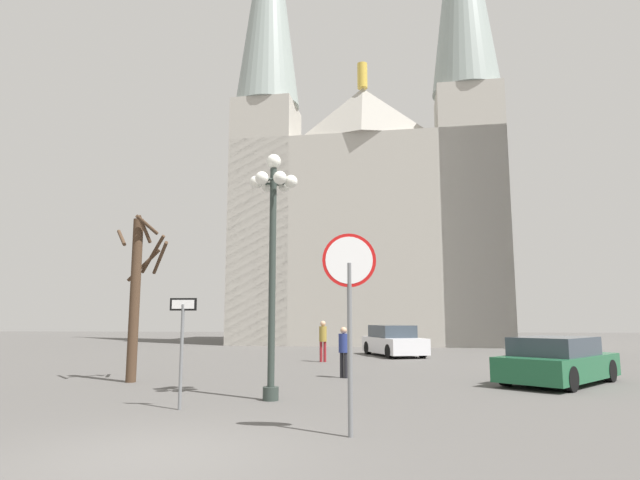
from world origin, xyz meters
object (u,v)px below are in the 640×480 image
object	(u,v)px
street_lamp	(273,231)
pedestrian_standing	(323,337)
bare_tree	(137,291)
parked_car_near_white	(393,341)
one_way_arrow_sign	(182,339)
cathedral	(368,193)
parked_car_far_green	(558,361)
pedestrian_walking	(344,347)
stop_sign	(349,289)

from	to	relation	value
street_lamp	pedestrian_standing	size ratio (longest dim) A/B	3.37
bare_tree	parked_car_near_white	size ratio (longest dim) A/B	1.05
one_way_arrow_sign	pedestrian_standing	distance (m)	11.96
cathedral	pedestrian_standing	size ratio (longest dim) A/B	21.52
street_lamp	parked_car_far_green	distance (m)	8.97
one_way_arrow_sign	pedestrian_walking	world-z (taller)	one_way_arrow_sign
one_way_arrow_sign	pedestrian_standing	bearing A→B (deg)	79.97
bare_tree	pedestrian_standing	xyz separation A→B (m)	(5.01, 7.37, -1.60)
street_lamp	parked_car_near_white	xyz separation A→B (m)	(3.61, 14.21, -3.17)
cathedral	stop_sign	xyz separation A→B (m)	(-0.78, -29.81, -8.65)
stop_sign	parked_car_near_white	xyz separation A→B (m)	(1.74, 17.77, -1.62)
parked_car_far_green	bare_tree	bearing A→B (deg)	-177.72
cathedral	one_way_arrow_sign	world-z (taller)	cathedral
bare_tree	pedestrian_walking	size ratio (longest dim) A/B	3.12
cathedral	stop_sign	bearing A→B (deg)	-91.49
one_way_arrow_sign	parked_car_far_green	bearing A→B (deg)	27.93
cathedral	pedestrian_standing	bearing A→B (deg)	-97.93
bare_tree	pedestrian_walking	bearing A→B (deg)	14.09
one_way_arrow_sign	parked_car_near_white	bearing A→B (deg)	71.35
street_lamp	parked_car_near_white	bearing A→B (deg)	75.75
one_way_arrow_sign	bare_tree	xyz separation A→B (m)	(-2.92, 4.40, 1.22)
pedestrian_standing	bare_tree	bearing A→B (deg)	-124.19
pedestrian_standing	stop_sign	bearing A→B (deg)	-84.18
one_way_arrow_sign	bare_tree	world-z (taller)	bare_tree
parked_car_near_white	parked_car_far_green	xyz separation A→B (m)	(3.97, -10.67, -0.06)
street_lamp	stop_sign	bearing A→B (deg)	-62.27
cathedral	pedestrian_walking	xyz separation A→B (m)	(-1.14, -21.67, -10.02)
stop_sign	pedestrian_walking	xyz separation A→B (m)	(-0.36, 8.15, -1.37)
stop_sign	parked_car_far_green	size ratio (longest dim) A/B	0.71
bare_tree	street_lamp	bearing A→B (deg)	-33.87
one_way_arrow_sign	bare_tree	size ratio (longest dim) A/B	0.46
stop_sign	parked_car_far_green	bearing A→B (deg)	51.22
one_way_arrow_sign	bare_tree	bearing A→B (deg)	123.58
street_lamp	bare_tree	world-z (taller)	street_lamp
one_way_arrow_sign	parked_car_far_green	size ratio (longest dim) A/B	0.50
street_lamp	cathedral	bearing A→B (deg)	84.25
parked_car_far_green	street_lamp	bearing A→B (deg)	-154.92
stop_sign	bare_tree	size ratio (longest dim) A/B	0.66
parked_car_near_white	parked_car_far_green	world-z (taller)	parked_car_near_white
bare_tree	parked_car_near_white	xyz separation A→B (m)	(8.18, 11.15, -1.94)
stop_sign	pedestrian_walking	size ratio (longest dim) A/B	2.07
street_lamp	pedestrian_walking	distance (m)	5.65
stop_sign	one_way_arrow_sign	distance (m)	4.25
cathedral	pedestrian_standing	distance (m)	18.81
cathedral	parked_car_far_green	xyz separation A→B (m)	(4.93, -22.71, -10.33)
bare_tree	parked_car_far_green	distance (m)	12.32
stop_sign	pedestrian_standing	size ratio (longest dim) A/B	1.89
stop_sign	one_way_arrow_sign	bearing A→B (deg)	147.73
street_lamp	pedestrian_walking	world-z (taller)	street_lamp
parked_car_far_green	stop_sign	bearing A→B (deg)	-128.78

